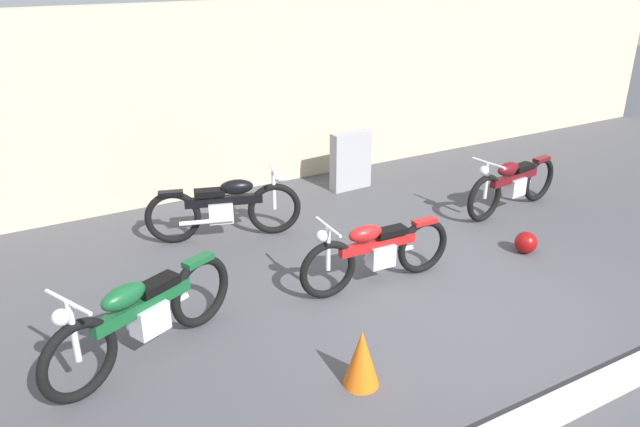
% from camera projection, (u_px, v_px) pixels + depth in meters
% --- Properties ---
extents(ground_plane, '(40.00, 40.00, 0.00)m').
position_uv_depth(ground_plane, '(453.00, 312.00, 6.47)').
color(ground_plane, '#47474C').
extents(building_wall, '(18.00, 0.30, 2.87)m').
position_uv_depth(building_wall, '(264.00, 95.00, 9.62)').
color(building_wall, beige).
rests_on(building_wall, ground_plane).
extents(curb_strip, '(18.00, 0.24, 0.12)m').
position_uv_depth(curb_strip, '(582.00, 397.00, 5.15)').
color(curb_strip, '#B7B2A8').
rests_on(curb_strip, ground_plane).
extents(stone_marker, '(0.68, 0.23, 0.93)m').
position_uv_depth(stone_marker, '(351.00, 161.00, 9.69)').
color(stone_marker, '#9E9EA3').
rests_on(stone_marker, ground_plane).
extents(helmet, '(0.28, 0.28, 0.28)m').
position_uv_depth(helmet, '(526.00, 243.00, 7.70)').
color(helmet, maroon).
rests_on(helmet, ground_plane).
extents(traffic_cone, '(0.32, 0.32, 0.55)m').
position_uv_depth(traffic_cone, '(361.00, 358.00, 5.29)').
color(traffic_cone, orange).
rests_on(traffic_cone, ground_plane).
extents(motorcycle_black, '(1.98, 0.81, 0.91)m').
position_uv_depth(motorcycle_black, '(226.00, 207.00, 7.98)').
color(motorcycle_black, black).
rests_on(motorcycle_black, ground_plane).
extents(motorcycle_green, '(1.99, 1.06, 0.96)m').
position_uv_depth(motorcycle_green, '(143.00, 315.00, 5.57)').
color(motorcycle_green, black).
rests_on(motorcycle_green, ground_plane).
extents(motorcycle_maroon, '(1.95, 0.57, 0.88)m').
position_uv_depth(motorcycle_maroon, '(512.00, 184.00, 8.85)').
color(motorcycle_maroon, black).
rests_on(motorcycle_maroon, ground_plane).
extents(motorcycle_red, '(1.94, 0.54, 0.87)m').
position_uv_depth(motorcycle_red, '(376.00, 252.00, 6.85)').
color(motorcycle_red, black).
rests_on(motorcycle_red, ground_plane).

